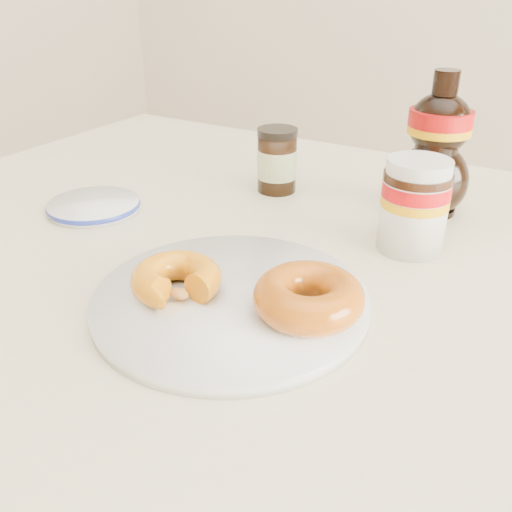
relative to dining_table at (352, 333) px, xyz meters
The scene contains 8 objects.
dining_table is the anchor object (origin of this frame).
plate 0.18m from the dining_table, 121.79° to the right, with size 0.28×0.28×0.01m.
donut_bitten 0.23m from the dining_table, 129.60° to the right, with size 0.09×0.09×0.03m, color #C8710B.
donut_whole 0.17m from the dining_table, 90.88° to the right, with size 0.10×0.10×0.04m, color #A4390A.
nutella_jar 0.17m from the dining_table, 70.53° to the left, with size 0.08×0.08×0.11m.
syrup_bottle 0.28m from the dining_table, 85.40° to the left, with size 0.10×0.08×0.19m, color black, non-canonical shape.
dark_jar 0.30m from the dining_table, 138.93° to the left, with size 0.06×0.06×0.09m.
blue_rim_saucer 0.39m from the dining_table, behind, with size 0.13×0.13×0.01m.
Camera 1 is at (0.19, -0.44, 1.06)m, focal length 40.00 mm.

